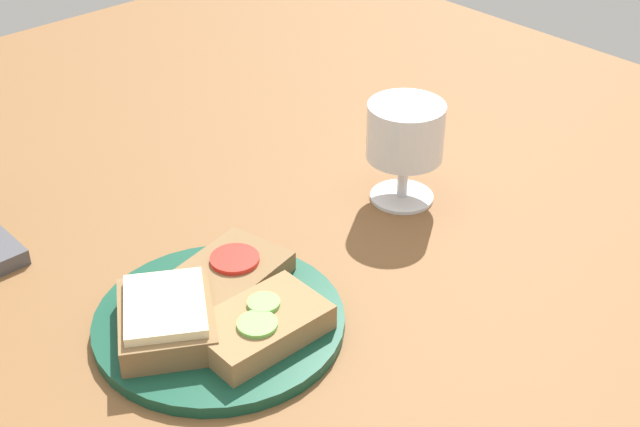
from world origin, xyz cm
name	(u,v)px	position (x,y,z in cm)	size (l,w,h in cm)	color
wooden_table	(250,263)	(0.00, 0.00, 1.50)	(140.00, 140.00, 3.00)	brown
plate	(219,322)	(-9.29, -7.30, 3.58)	(22.21, 22.21, 1.16)	#144733
sandwich_with_cheese	(166,318)	(-13.76, -5.97, 5.74)	(12.11, 12.90, 3.35)	brown
sandwich_with_cucumber	(261,325)	(-8.21, -11.85, 5.40)	(11.29, 7.10, 2.76)	#937047
sandwich_with_tomato	(227,275)	(-5.83, -4.08, 5.17)	(12.58, 9.77, 2.35)	brown
wine_glass	(405,135)	(18.42, -3.45, 10.75)	(8.16, 8.16, 11.24)	white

